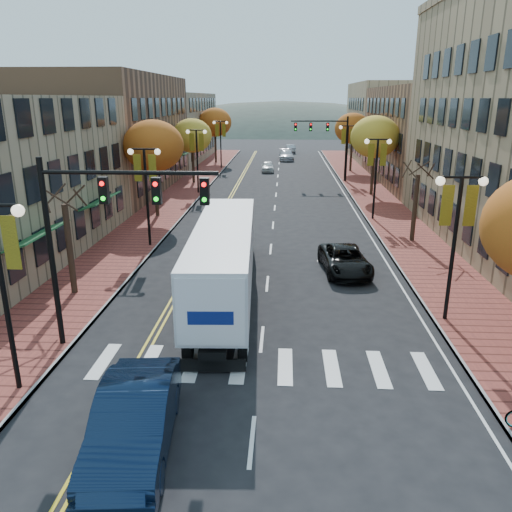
# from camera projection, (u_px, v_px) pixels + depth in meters

# --- Properties ---
(ground) EXTENTS (200.00, 200.00, 0.00)m
(ground) POSITION_uv_depth(u_px,v_px,m) (256.00, 399.00, 15.40)
(ground) COLOR black
(ground) RESTS_ON ground
(sidewalk_left) EXTENTS (4.00, 85.00, 0.15)m
(sidewalk_left) POSITION_uv_depth(u_px,v_px,m) (180.00, 196.00, 46.78)
(sidewalk_left) COLOR brown
(sidewalk_left) RESTS_ON ground
(sidewalk_right) EXTENTS (4.00, 85.00, 0.15)m
(sidewalk_right) POSITION_uv_depth(u_px,v_px,m) (374.00, 198.00, 45.81)
(sidewalk_right) COLOR brown
(sidewalk_right) RESTS_ON ground
(building_left_mid) EXTENTS (12.00, 24.00, 11.00)m
(building_left_mid) POSITION_uv_depth(u_px,v_px,m) (104.00, 134.00, 48.90)
(building_left_mid) COLOR brown
(building_left_mid) RESTS_ON ground
(building_left_far) EXTENTS (12.00, 26.00, 9.50)m
(building_left_far) POSITION_uv_depth(u_px,v_px,m) (164.00, 127.00, 72.91)
(building_left_far) COLOR #9E8966
(building_left_far) RESTS_ON ground
(building_right_mid) EXTENTS (15.00, 24.00, 10.00)m
(building_right_mid) POSITION_uv_depth(u_px,v_px,m) (452.00, 136.00, 52.85)
(building_right_mid) COLOR brown
(building_right_mid) RESTS_ON ground
(building_right_far) EXTENTS (15.00, 20.00, 11.00)m
(building_right_far) POSITION_uv_depth(u_px,v_px,m) (405.00, 122.00, 73.63)
(building_right_far) COLOR #9E8966
(building_right_far) RESTS_ON ground
(tree_left_a) EXTENTS (0.28, 0.28, 4.20)m
(tree_left_a) POSITION_uv_depth(u_px,v_px,m) (70.00, 249.00, 22.81)
(tree_left_a) COLOR #382619
(tree_left_a) RESTS_ON sidewalk_left
(tree_left_b) EXTENTS (4.48, 4.48, 7.21)m
(tree_left_b) POSITION_uv_depth(u_px,v_px,m) (154.00, 146.00, 37.06)
(tree_left_b) COLOR #382619
(tree_left_b) RESTS_ON sidewalk_left
(tree_left_c) EXTENTS (4.16, 4.16, 6.69)m
(tree_left_c) POSITION_uv_depth(u_px,v_px,m) (192.00, 136.00, 52.41)
(tree_left_c) COLOR #382619
(tree_left_c) RESTS_ON sidewalk_left
(tree_left_d) EXTENTS (4.61, 4.61, 7.42)m
(tree_left_d) POSITION_uv_depth(u_px,v_px,m) (215.00, 122.00, 69.37)
(tree_left_d) COLOR #382619
(tree_left_d) RESTS_ON sidewalk_left
(tree_right_b) EXTENTS (0.28, 0.28, 4.20)m
(tree_right_b) POSITION_uv_depth(u_px,v_px,m) (415.00, 208.00, 31.36)
(tree_right_b) COLOR #382619
(tree_right_b) RESTS_ON sidewalk_right
(tree_right_c) EXTENTS (4.48, 4.48, 7.21)m
(tree_right_c) POSITION_uv_depth(u_px,v_px,m) (375.00, 137.00, 45.61)
(tree_right_c) COLOR #382619
(tree_right_c) RESTS_ON sidewalk_right
(tree_right_d) EXTENTS (4.35, 4.35, 7.00)m
(tree_right_d) POSITION_uv_depth(u_px,v_px,m) (353.00, 128.00, 60.88)
(tree_right_d) COLOR #382619
(tree_right_d) RESTS_ON sidewalk_right
(lamp_left_b) EXTENTS (1.96, 0.36, 6.05)m
(lamp_left_b) POSITION_uv_depth(u_px,v_px,m) (146.00, 178.00, 29.72)
(lamp_left_b) COLOR black
(lamp_left_b) RESTS_ON ground
(lamp_left_c) EXTENTS (1.96, 0.36, 6.05)m
(lamp_left_c) POSITION_uv_depth(u_px,v_px,m) (197.00, 149.00, 46.85)
(lamp_left_c) COLOR black
(lamp_left_c) RESTS_ON ground
(lamp_left_d) EXTENTS (1.96, 0.36, 6.05)m
(lamp_left_d) POSITION_uv_depth(u_px,v_px,m) (221.00, 135.00, 63.97)
(lamp_left_d) COLOR black
(lamp_left_d) RESTS_ON ground
(lamp_right_a) EXTENTS (1.96, 0.36, 6.05)m
(lamp_right_a) POSITION_uv_depth(u_px,v_px,m) (457.00, 221.00, 19.40)
(lamp_right_a) COLOR black
(lamp_right_a) RESTS_ON ground
(lamp_right_b) EXTENTS (1.96, 0.36, 6.05)m
(lamp_right_b) POSITION_uv_depth(u_px,v_px,m) (377.00, 163.00, 36.53)
(lamp_right_b) COLOR black
(lamp_right_b) RESTS_ON ground
(lamp_right_c) EXTENTS (1.96, 0.36, 6.05)m
(lamp_right_c) POSITION_uv_depth(u_px,v_px,m) (347.00, 142.00, 53.65)
(lamp_right_c) COLOR black
(lamp_right_c) RESTS_ON ground
(traffic_mast_near) EXTENTS (6.10, 0.35, 7.00)m
(traffic_mast_near) POSITION_uv_depth(u_px,v_px,m) (101.00, 219.00, 17.05)
(traffic_mast_near) COLOR black
(traffic_mast_near) RESTS_ON ground
(traffic_mast_far) EXTENTS (6.10, 0.34, 7.00)m
(traffic_mast_far) POSITION_uv_depth(u_px,v_px,m) (329.00, 136.00, 53.57)
(traffic_mast_far) COLOR black
(traffic_mast_far) RESTS_ON ground
(semi_truck) EXTENTS (3.03, 14.82, 3.68)m
(semi_truck) POSITION_uv_depth(u_px,v_px,m) (226.00, 252.00, 22.70)
(semi_truck) COLOR black
(semi_truck) RESTS_ON ground
(navy_sedan) EXTENTS (2.38, 5.51, 1.76)m
(navy_sedan) POSITION_uv_depth(u_px,v_px,m) (134.00, 421.00, 12.93)
(navy_sedan) COLOR black
(navy_sedan) RESTS_ON ground
(black_suv) EXTENTS (2.71, 5.10, 1.36)m
(black_suv) POSITION_uv_depth(u_px,v_px,m) (345.00, 260.00, 26.38)
(black_suv) COLOR black
(black_suv) RESTS_ON ground
(car_far_white) EXTENTS (1.70, 3.90, 1.31)m
(car_far_white) POSITION_uv_depth(u_px,v_px,m) (268.00, 166.00, 62.53)
(car_far_white) COLOR white
(car_far_white) RESTS_ON ground
(car_far_silver) EXTENTS (2.32, 5.27, 1.50)m
(car_far_silver) POSITION_uv_depth(u_px,v_px,m) (286.00, 155.00, 73.90)
(car_far_silver) COLOR #BAB9C2
(car_far_silver) RESTS_ON ground
(car_far_oncoming) EXTENTS (1.91, 4.35, 1.39)m
(car_far_oncoming) POSITION_uv_depth(u_px,v_px,m) (290.00, 149.00, 83.96)
(car_far_oncoming) COLOR #AEAFB6
(car_far_oncoming) RESTS_ON ground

